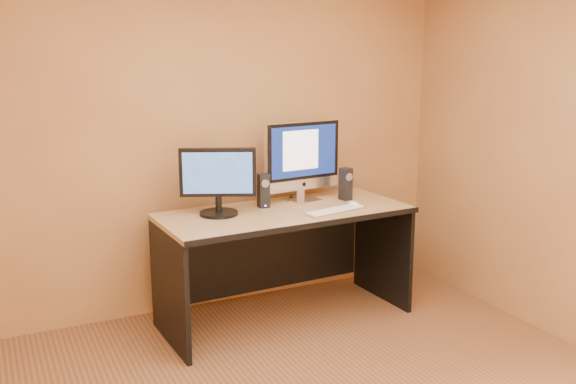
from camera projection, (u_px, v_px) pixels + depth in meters
name	position (u px, v px, depth m)	size (l,w,h in m)	color
walls	(337.00, 192.00, 3.02)	(4.00, 4.00, 2.60)	#A37941
desk	(285.00, 265.00, 4.67)	(1.79, 0.78, 0.83)	tan
imac	(305.00, 161.00, 4.81)	(0.64, 0.23, 0.62)	silver
second_monitor	(218.00, 182.00, 4.41)	(0.54, 0.27, 0.47)	black
speaker_left	(263.00, 191.00, 4.66)	(0.08, 0.08, 0.25)	black
speaker_right	(346.00, 184.00, 4.89)	(0.08, 0.08, 0.25)	black
keyboard	(335.00, 210.00, 4.55)	(0.48, 0.13, 0.02)	silver
mouse	(354.00, 204.00, 4.70)	(0.06, 0.11, 0.04)	white
cable_a	(304.00, 199.00, 4.92)	(0.01, 0.01, 0.25)	black
cable_b	(290.00, 198.00, 4.96)	(0.01, 0.01, 0.20)	black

